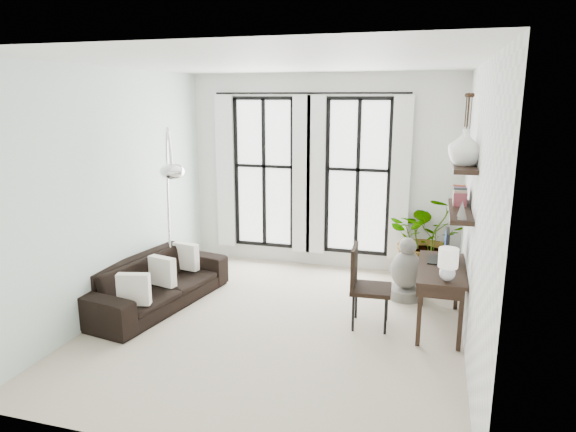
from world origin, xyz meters
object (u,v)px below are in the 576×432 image
at_px(sofa, 157,282).
at_px(desk, 441,272).
at_px(buddha, 406,273).
at_px(arc_lamp, 169,172).
at_px(plant, 428,238).
at_px(desk_chair, 364,281).

distance_m(sofa, desk, 3.78).
bearing_deg(buddha, arc_lamp, -164.24).
distance_m(plant, buddha, 0.88).
height_order(sofa, desk, desk).
relative_size(desk_chair, buddha, 1.15).
xyz_separation_m(desk_chair, buddha, (0.47, 1.08, -0.21)).
relative_size(sofa, desk_chair, 2.19).
bearing_deg(arc_lamp, plant, 25.82).
bearing_deg(buddha, plant, 70.95).
relative_size(plant, arc_lamp, 0.58).
distance_m(sofa, plant, 4.09).
xyz_separation_m(desk, desk_chair, (-0.92, -0.18, -0.14)).
relative_size(sofa, plant, 1.62).
bearing_deg(plant, buddha, -109.05).
bearing_deg(buddha, desk_chair, -113.41).
distance_m(desk, arc_lamp, 3.80).
bearing_deg(sofa, arc_lamp, -8.56).
height_order(sofa, arc_lamp, arc_lamp).
distance_m(desk, buddha, 1.07).
distance_m(plant, arc_lamp, 4.00).
height_order(sofa, plant, plant).
bearing_deg(plant, desk_chair, -111.62).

